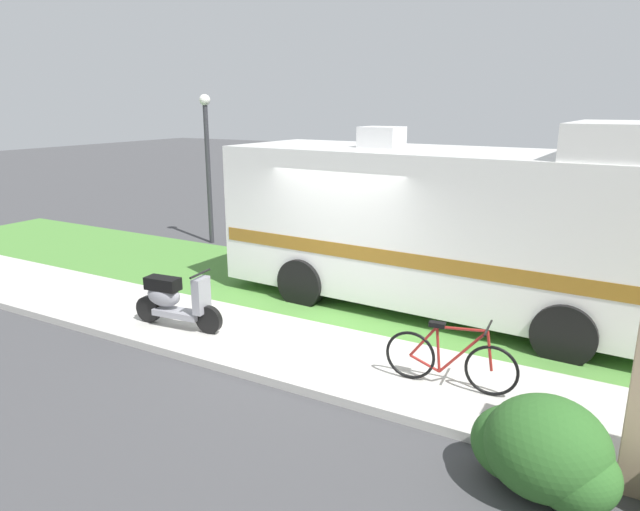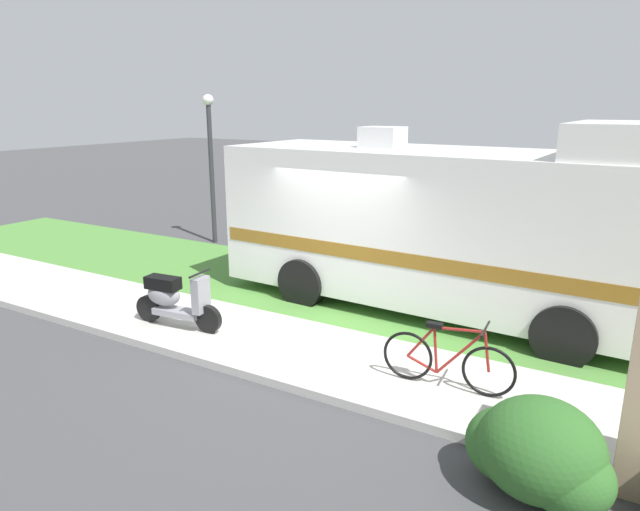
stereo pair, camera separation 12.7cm
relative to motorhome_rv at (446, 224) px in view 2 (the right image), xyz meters
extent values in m
plane|color=#424244|center=(-1.53, -1.67, -1.58)|extent=(80.00, 80.00, 0.00)
cube|color=beige|center=(-1.53, -2.87, -1.52)|extent=(24.00, 2.00, 0.12)
cube|color=#4C8438|center=(-1.53, -0.17, -1.54)|extent=(24.00, 3.40, 0.08)
cube|color=silver|center=(-0.12, 0.01, -0.01)|extent=(7.67, 2.78, 2.52)
cube|color=#8C601E|center=(-0.12, 0.01, -0.39)|extent=(7.52, 2.79, 0.24)
cube|color=silver|center=(-1.25, 0.06, 1.43)|extent=(0.73, 0.63, 0.36)
cylinder|color=black|center=(2.28, 1.08, -1.13)|extent=(0.91, 0.32, 0.90)
cylinder|color=black|center=(2.17, -1.27, -1.13)|extent=(0.91, 0.32, 0.90)
cylinder|color=black|center=(-2.15, 1.27, -1.13)|extent=(0.91, 0.32, 0.90)
cylinder|color=black|center=(-2.25, -1.08, -1.13)|extent=(0.91, 0.32, 0.90)
cylinder|color=black|center=(-2.72, -3.08, -1.24)|extent=(0.45, 0.14, 0.44)
cylinder|color=black|center=(-3.88, -3.20, -1.24)|extent=(0.45, 0.14, 0.44)
cube|color=gray|center=(-3.30, -3.14, -1.22)|extent=(0.84, 0.36, 0.10)
cube|color=black|center=(-3.56, -3.17, -0.76)|extent=(0.58, 0.32, 0.20)
ellipsoid|color=gray|center=(-3.56, -3.17, -0.96)|extent=(0.63, 0.36, 0.36)
cube|color=gray|center=(-2.84, -3.09, -0.86)|extent=(0.17, 0.33, 0.56)
cylinder|color=black|center=(-2.84, -3.09, -0.51)|extent=(0.09, 0.50, 0.04)
sphere|color=white|center=(-2.84, -3.09, -0.68)|extent=(0.12, 0.12, 0.12)
torus|color=black|center=(1.54, -2.91, -1.13)|extent=(0.65, 0.09, 0.65)
torus|color=black|center=(0.53, -2.98, -1.13)|extent=(0.65, 0.09, 0.65)
cylinder|color=maroon|center=(1.19, -2.93, -0.95)|extent=(0.58, 0.08, 0.67)
cylinder|color=maroon|center=(0.88, -2.96, -0.98)|extent=(0.10, 0.04, 0.60)
cylinder|color=maroon|center=(1.16, -2.94, -0.65)|extent=(0.61, 0.08, 0.09)
cylinder|color=maroon|center=(0.72, -2.97, -1.20)|extent=(0.40, 0.06, 0.18)
cylinder|color=maroon|center=(0.69, -2.97, -0.90)|extent=(0.36, 0.06, 0.47)
cylinder|color=maroon|center=(1.50, -2.91, -0.88)|extent=(0.12, 0.04, 0.51)
cube|color=black|center=(0.85, -2.96, -0.65)|extent=(0.21, 0.11, 0.06)
cylinder|color=black|center=(1.46, -2.92, -0.59)|extent=(0.06, 0.52, 0.03)
cube|color=#1E2328|center=(0.08, 4.18, -0.54)|extent=(2.68, 2.23, 1.51)
cube|color=black|center=(0.08, 4.18, -0.09)|extent=(2.56, 2.24, 0.44)
cube|color=#1E2328|center=(2.89, 4.39, -0.93)|extent=(3.24, 2.27, 0.72)
cylinder|color=black|center=(-0.04, 3.18, -1.20)|extent=(0.78, 0.30, 0.76)
cylinder|color=black|center=(-0.19, 5.14, -1.20)|extent=(0.78, 0.30, 0.76)
ellipsoid|color=#2D6026|center=(2.37, -4.37, -1.06)|extent=(1.14, 1.02, 0.97)
ellipsoid|color=#2D6026|center=(2.08, -4.25, -1.18)|extent=(0.85, 0.77, 0.73)
ellipsoid|color=#2D6026|center=(2.62, -4.45, -1.21)|extent=(0.80, 0.72, 0.68)
cylinder|color=#333338|center=(-6.87, 1.93, 0.20)|extent=(0.12, 0.12, 3.55)
sphere|color=silver|center=(-6.87, 1.93, 2.10)|extent=(0.28, 0.28, 0.28)
camera|label=1|loc=(2.77, -9.33, 1.99)|focal=31.55mm
camera|label=2|loc=(2.88, -9.27, 1.99)|focal=31.55mm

